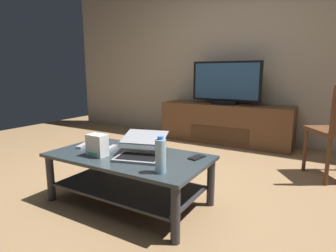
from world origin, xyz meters
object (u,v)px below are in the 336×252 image
at_px(cell_phone, 197,157).
at_px(media_cabinet, 225,123).
at_px(water_bottle_near, 161,156).
at_px(tv_remote, 83,146).
at_px(coffee_table, 129,169).
at_px(router_box, 97,145).
at_px(soundbar_remote, 111,148).
at_px(laptop, 141,149).
at_px(television, 226,84).

bearing_deg(cell_phone, media_cabinet, 114.88).
height_order(water_bottle_near, tv_remote, water_bottle_near).
relative_size(coffee_table, router_box, 7.43).
relative_size(cell_phone, tv_remote, 0.88).
height_order(coffee_table, media_cabinet, media_cabinet).
bearing_deg(media_cabinet, soundbar_remote, -96.05).
bearing_deg(water_bottle_near, soundbar_remote, 158.65).
xyz_separation_m(coffee_table, router_box, (-0.18, -0.14, 0.20)).
xyz_separation_m(coffee_table, water_bottle_near, (0.42, -0.20, 0.23)).
distance_m(coffee_table, water_bottle_near, 0.52).
relative_size(water_bottle_near, tv_remote, 1.48).
xyz_separation_m(laptop, water_bottle_near, (0.31, -0.21, 0.05)).
height_order(media_cabinet, tv_remote, media_cabinet).
bearing_deg(television, water_bottle_near, -80.43).
distance_m(coffee_table, tv_remote, 0.51).
distance_m(water_bottle_near, cell_phone, 0.42).
distance_m(laptop, cell_phone, 0.42).
height_order(television, soundbar_remote, television).
bearing_deg(media_cabinet, tv_remote, -102.37).
relative_size(coffee_table, tv_remote, 7.79).
bearing_deg(soundbar_remote, laptop, -20.74).
distance_m(media_cabinet, tv_remote, 2.33).
distance_m(media_cabinet, water_bottle_near, 2.51).
xyz_separation_m(tv_remote, soundbar_remote, (0.26, 0.06, 0.00)).
distance_m(cell_phone, tv_remote, 1.00).
height_order(cell_phone, soundbar_remote, soundbar_remote).
relative_size(laptop, tv_remote, 2.87).
relative_size(laptop, cell_phone, 3.28).
bearing_deg(television, media_cabinet, 90.00).
bearing_deg(television, tv_remote, -102.49).
height_order(coffee_table, tv_remote, tv_remote).
bearing_deg(laptop, tv_remote, -177.94).
xyz_separation_m(media_cabinet, water_bottle_near, (0.41, -2.46, 0.22)).
bearing_deg(laptop, soundbar_remote, 173.26).
relative_size(media_cabinet, tv_remote, 11.84).
xyz_separation_m(television, water_bottle_near, (0.41, -2.44, -0.36)).
relative_size(television, water_bottle_near, 4.24).
relative_size(television, soundbar_remote, 6.29).
distance_m(water_bottle_near, tv_remote, 0.94).
xyz_separation_m(coffee_table, television, (0.01, 2.24, 0.59)).
bearing_deg(coffee_table, router_box, -142.18).
bearing_deg(television, laptop, -87.29).
bearing_deg(water_bottle_near, coffee_table, 154.16).
bearing_deg(soundbar_remote, television, 69.89).
height_order(television, laptop, television).
bearing_deg(tv_remote, laptop, -19.94).
relative_size(television, tv_remote, 6.29).
distance_m(television, water_bottle_near, 2.50).
xyz_separation_m(coffee_table, media_cabinet, (0.01, 2.26, 0.01)).
distance_m(router_box, water_bottle_near, 0.61).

